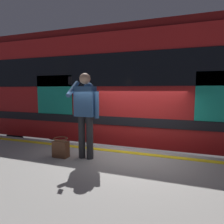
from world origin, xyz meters
The scene contains 7 objects.
ground_plane centered at (0.00, 0.00, 0.00)m, with size 24.56×24.56×0.00m, color #3D3D3F.
safety_line centered at (0.00, 0.30, 1.14)m, with size 11.81×0.16×0.01m, color yellow.
track_rail_near centered at (0.00, -1.47, 0.08)m, with size 15.67×0.08×0.16m, color slate.
track_rail_far centered at (0.00, -2.91, 0.08)m, with size 15.67×0.08×0.16m, color slate.
train_carriage centered at (0.28, -2.18, 2.63)m, with size 13.36×2.87×4.18m.
passenger centered at (0.67, 0.93, 2.16)m, with size 0.57×0.55×1.73m.
handbag centered at (1.20, 1.06, 1.32)m, with size 0.33×0.30×0.41m.
Camera 1 is at (-1.19, 4.55, 2.55)m, focal length 32.42 mm.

